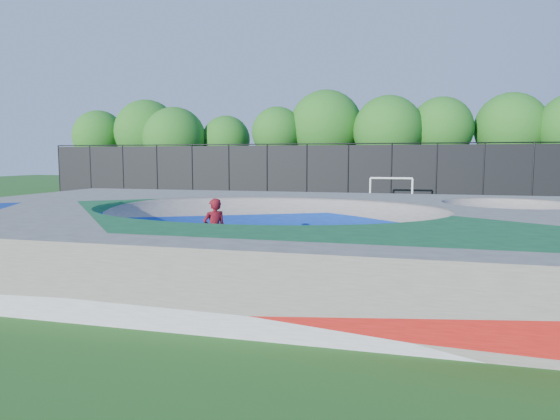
# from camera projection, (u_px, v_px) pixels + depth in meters

# --- Properties ---
(ground) EXTENTS (120.00, 120.00, 0.00)m
(ground) POSITION_uv_depth(u_px,v_px,m) (267.00, 255.00, 15.41)
(ground) COLOR #1F5417
(ground) RESTS_ON ground
(skate_deck) EXTENTS (22.00, 14.00, 1.50)m
(skate_deck) POSITION_uv_depth(u_px,v_px,m) (266.00, 231.00, 15.33)
(skate_deck) COLOR gray
(skate_deck) RESTS_ON ground
(skater) EXTENTS (0.80, 0.79, 1.86)m
(skater) POSITION_uv_depth(u_px,v_px,m) (215.00, 231.00, 14.29)
(skater) COLOR red
(skater) RESTS_ON ground
(skateboard) EXTENTS (0.74, 0.66, 0.05)m
(skateboard) POSITION_uv_depth(u_px,v_px,m) (215.00, 262.00, 14.39)
(skateboard) COLOR black
(skateboard) RESTS_ON ground
(soccer_goal) EXTENTS (2.71, 0.12, 1.79)m
(soccer_goal) POSITION_uv_depth(u_px,v_px,m) (391.00, 186.00, 31.35)
(soccer_goal) COLOR white
(soccer_goal) RESTS_ON ground
(fence) EXTENTS (48.09, 0.09, 4.04)m
(fence) POSITION_uv_depth(u_px,v_px,m) (348.00, 171.00, 35.41)
(fence) COLOR black
(fence) RESTS_ON ground
(treeline) EXTENTS (53.51, 7.31, 8.51)m
(treeline) POSITION_uv_depth(u_px,v_px,m) (340.00, 132.00, 40.16)
(treeline) COLOR #453222
(treeline) RESTS_ON ground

